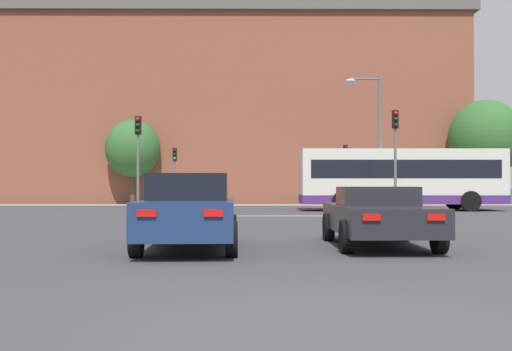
% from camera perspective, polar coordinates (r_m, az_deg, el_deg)
% --- Properties ---
extents(ground_plane, '(400.00, 400.00, 0.00)m').
position_cam_1_polar(ground_plane, '(5.88, 7.16, -13.66)').
color(ground_plane, '#3D3D3F').
extents(stop_line_strip, '(8.27, 0.30, 0.01)m').
position_cam_1_polar(stop_line_strip, '(26.81, 1.19, -3.61)').
color(stop_line_strip, silver).
rests_on(stop_line_strip, ground_plane).
extents(far_pavement, '(69.18, 2.50, 0.01)m').
position_cam_1_polar(far_pavement, '(41.30, 0.63, -2.63)').
color(far_pavement, '#A09B91').
rests_on(far_pavement, ground_plane).
extents(brick_civic_building, '(37.72, 15.44, 21.59)m').
position_cam_1_polar(brick_civic_building, '(51.77, -3.74, 6.11)').
color(brick_civic_building, brown).
rests_on(brick_civic_building, ground_plane).
extents(car_saloon_left, '(2.03, 4.60, 1.53)m').
position_cam_1_polar(car_saloon_left, '(12.97, -5.96, -3.16)').
color(car_saloon_left, navy).
rests_on(car_saloon_left, ground_plane).
extents(car_roadster_right, '(1.99, 4.52, 1.26)m').
position_cam_1_polar(car_roadster_right, '(13.82, 10.80, -3.54)').
color(car_roadster_right, '#232328').
rests_on(car_roadster_right, ground_plane).
extents(bus_crossing_lead, '(10.14, 2.72, 3.08)m').
position_cam_1_polar(bus_crossing_lead, '(33.24, 12.72, -0.21)').
color(bus_crossing_lead, silver).
rests_on(bus_crossing_lead, ground_plane).
extents(traffic_light_far_right, '(0.26, 0.31, 3.83)m').
position_cam_1_polar(traffic_light_far_right, '(40.87, 7.96, 0.99)').
color(traffic_light_far_right, slate).
rests_on(traffic_light_far_right, ground_plane).
extents(traffic_light_near_left, '(0.26, 0.31, 4.28)m').
position_cam_1_polar(traffic_light_near_left, '(28.28, -10.45, 2.37)').
color(traffic_light_near_left, slate).
rests_on(traffic_light_near_left, ground_plane).
extents(traffic_light_far_left, '(0.26, 0.31, 3.62)m').
position_cam_1_polar(traffic_light_far_left, '(40.74, -7.24, 0.81)').
color(traffic_light_far_left, slate).
rests_on(traffic_light_far_left, ground_plane).
extents(traffic_light_near_right, '(0.26, 0.31, 4.58)m').
position_cam_1_polar(traffic_light_near_right, '(28.84, 12.28, 2.67)').
color(traffic_light_near_right, slate).
rests_on(traffic_light_near_right, ground_plane).
extents(street_lamp_junction, '(1.78, 0.36, 6.65)m').
position_cam_1_polar(street_lamp_junction, '(32.00, 10.44, 4.14)').
color(street_lamp_junction, slate).
rests_on(street_lamp_junction, ground_plane).
extents(pedestrian_waiting, '(0.41, 0.26, 1.84)m').
position_cam_1_polar(pedestrian_waiting, '(42.75, 14.53, -1.07)').
color(pedestrian_waiting, '#333851').
rests_on(pedestrian_waiting, ground_plane).
extents(pedestrian_walking_east, '(0.43, 0.29, 1.85)m').
position_cam_1_polar(pedestrian_walking_east, '(42.15, 5.48, -1.09)').
color(pedestrian_walking_east, brown).
rests_on(pedestrian_walking_east, ground_plane).
extents(pedestrian_walking_west, '(0.46, 0.40, 1.83)m').
position_cam_1_polar(pedestrian_walking_west, '(41.61, 7.99, -1.12)').
color(pedestrian_walking_west, '#333851').
rests_on(pedestrian_walking_west, ground_plane).
extents(tree_by_building, '(3.69, 3.69, 5.67)m').
position_cam_1_polar(tree_by_building, '(43.88, -10.90, 2.34)').
color(tree_by_building, '#4C3823').
rests_on(tree_by_building, ground_plane).
extents(tree_kerbside, '(4.87, 4.87, 6.97)m').
position_cam_1_polar(tree_kerbside, '(45.47, 19.73, 3.14)').
color(tree_kerbside, '#4C3823').
rests_on(tree_kerbside, ground_plane).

